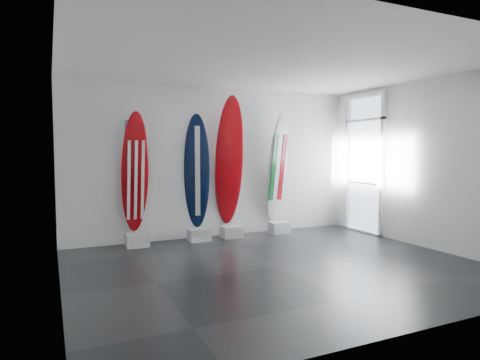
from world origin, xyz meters
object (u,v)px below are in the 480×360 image
surfboard_navy (197,171)px  surfboard_italy (277,168)px  surfboard_usa (135,173)px  surfboard_swiss (229,161)px

surfboard_navy → surfboard_italy: size_ratio=0.96×
surfboard_usa → surfboard_navy: surfboard_navy is taller
surfboard_usa → surfboard_swiss: bearing=-3.4°
surfboard_usa → surfboard_navy: (1.17, 0.00, 0.00)m
surfboard_navy → surfboard_italy: surfboard_italy is taller
surfboard_navy → surfboard_italy: bearing=20.0°
surfboard_usa → surfboard_swiss: surfboard_swiss is taller
surfboard_usa → surfboard_navy: size_ratio=1.00×
surfboard_swiss → surfboard_italy: size_ratio=1.13×
surfboard_usa → surfboard_italy: size_ratio=0.96×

